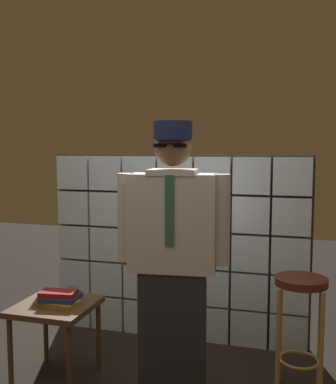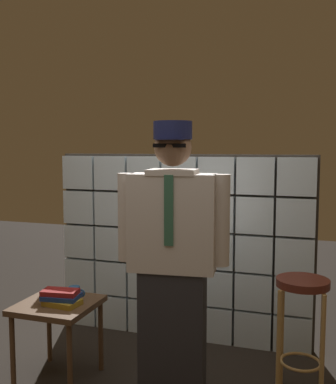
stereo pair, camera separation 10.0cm
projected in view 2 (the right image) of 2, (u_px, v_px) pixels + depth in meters
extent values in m
cube|color=silver|center=(82.00, 308.00, 4.25)|extent=(0.30, 0.08, 0.30)
cube|color=silver|center=(113.00, 312.00, 4.15)|extent=(0.30, 0.08, 0.30)
cube|color=silver|center=(145.00, 316.00, 4.05)|extent=(0.30, 0.08, 0.30)
cube|color=silver|center=(179.00, 320.00, 3.95)|extent=(0.30, 0.08, 0.30)
cube|color=silver|center=(215.00, 325.00, 3.85)|extent=(0.30, 0.08, 0.30)
cube|color=silver|center=(253.00, 329.00, 3.75)|extent=(0.30, 0.08, 0.30)
cube|color=silver|center=(293.00, 334.00, 3.65)|extent=(0.30, 0.08, 0.30)
cube|color=silver|center=(81.00, 275.00, 4.22)|extent=(0.30, 0.08, 0.30)
cube|color=silver|center=(112.00, 278.00, 4.12)|extent=(0.30, 0.08, 0.30)
cube|color=silver|center=(145.00, 281.00, 4.02)|extent=(0.30, 0.08, 0.30)
cube|color=silver|center=(179.00, 285.00, 3.92)|extent=(0.30, 0.08, 0.30)
cube|color=silver|center=(215.00, 288.00, 3.82)|extent=(0.30, 0.08, 0.30)
cube|color=silver|center=(253.00, 292.00, 3.72)|extent=(0.30, 0.08, 0.30)
cube|color=silver|center=(294.00, 296.00, 3.62)|extent=(0.30, 0.08, 0.30)
cube|color=silver|center=(81.00, 241.00, 4.18)|extent=(0.30, 0.08, 0.30)
cube|color=silver|center=(112.00, 243.00, 4.08)|extent=(0.30, 0.08, 0.30)
cube|color=silver|center=(145.00, 246.00, 3.98)|extent=(0.30, 0.08, 0.30)
cube|color=silver|center=(179.00, 248.00, 3.88)|extent=(0.30, 0.08, 0.30)
cube|color=silver|center=(216.00, 251.00, 3.78)|extent=(0.30, 0.08, 0.30)
cube|color=silver|center=(254.00, 254.00, 3.68)|extent=(0.30, 0.08, 0.30)
cube|color=silver|center=(295.00, 257.00, 3.58)|extent=(0.30, 0.08, 0.30)
cube|color=silver|center=(80.00, 207.00, 4.15)|extent=(0.30, 0.08, 0.30)
cube|color=silver|center=(111.00, 209.00, 4.05)|extent=(0.30, 0.08, 0.30)
cube|color=silver|center=(145.00, 210.00, 3.95)|extent=(0.30, 0.08, 0.30)
cube|color=silver|center=(179.00, 212.00, 3.85)|extent=(0.30, 0.08, 0.30)
cube|color=silver|center=(216.00, 213.00, 3.75)|extent=(0.30, 0.08, 0.30)
cube|color=silver|center=(255.00, 215.00, 3.65)|extent=(0.30, 0.08, 0.30)
cube|color=silver|center=(296.00, 217.00, 3.55)|extent=(0.30, 0.08, 0.30)
cube|color=silver|center=(79.00, 172.00, 4.12)|extent=(0.30, 0.08, 0.30)
cube|color=silver|center=(111.00, 173.00, 4.02)|extent=(0.30, 0.08, 0.30)
cube|color=silver|center=(144.00, 174.00, 3.92)|extent=(0.30, 0.08, 0.30)
cube|color=silver|center=(180.00, 174.00, 3.82)|extent=(0.30, 0.08, 0.30)
cube|color=silver|center=(217.00, 175.00, 3.72)|extent=(0.30, 0.08, 0.30)
cube|color=silver|center=(256.00, 176.00, 3.62)|extent=(0.30, 0.08, 0.30)
cube|color=silver|center=(297.00, 177.00, 3.52)|extent=(0.30, 0.08, 0.30)
cube|color=#38332D|center=(181.00, 247.00, 3.93)|extent=(2.24, 0.02, 1.61)
cube|color=#28282D|center=(173.00, 336.00, 2.93)|extent=(0.44, 0.26, 0.87)
cube|color=silver|center=(173.00, 222.00, 2.86)|extent=(0.57, 0.30, 0.62)
cube|color=#33664C|center=(169.00, 211.00, 2.73)|extent=(0.06, 0.02, 0.43)
cube|color=silver|center=(173.00, 172.00, 2.83)|extent=(0.33, 0.28, 0.04)
sphere|color=#846047|center=(173.00, 147.00, 2.81)|extent=(0.24, 0.24, 0.24)
ellipsoid|color=black|center=(171.00, 154.00, 2.77)|extent=(0.16, 0.10, 0.11)
cube|color=black|center=(169.00, 146.00, 2.71)|extent=(0.20, 0.04, 0.02)
cylinder|color=#191E47|center=(170.00, 139.00, 2.72)|extent=(0.20, 0.20, 0.01)
cylinder|color=#191E47|center=(173.00, 130.00, 2.80)|extent=(0.24, 0.24, 0.11)
cylinder|color=silver|center=(221.00, 220.00, 2.80)|extent=(0.12, 0.12, 0.57)
cylinder|color=silver|center=(126.00, 217.00, 2.92)|extent=(0.12, 0.12, 0.57)
cylinder|color=#592319|center=(303.00, 283.00, 2.93)|extent=(0.34, 0.34, 0.05)
torus|color=tan|center=(300.00, 362.00, 2.99)|extent=(0.27, 0.27, 0.02)
cylinder|color=tan|center=(279.00, 348.00, 2.89)|extent=(0.03, 0.03, 0.75)
cylinder|color=tan|center=(322.00, 354.00, 2.81)|extent=(0.03, 0.03, 0.75)
cylinder|color=tan|center=(282.00, 332.00, 3.14)|extent=(0.03, 0.03, 0.75)
cylinder|color=tan|center=(322.00, 337.00, 3.06)|extent=(0.03, 0.03, 0.75)
cube|color=#513823|center=(58.00, 305.00, 3.19)|extent=(0.52, 0.52, 0.04)
cylinder|color=#513823|center=(13.00, 353.00, 3.08)|extent=(0.04, 0.04, 0.52)
cylinder|color=#513823|center=(70.00, 362.00, 2.94)|extent=(0.04, 0.04, 0.52)
cylinder|color=#513823|center=(49.00, 328.00, 3.49)|extent=(0.04, 0.04, 0.52)
cylinder|color=#513823|center=(101.00, 336.00, 3.35)|extent=(0.04, 0.04, 0.52)
cube|color=olive|center=(62.00, 302.00, 3.13)|extent=(0.25, 0.18, 0.04)
cube|color=navy|center=(62.00, 297.00, 3.15)|extent=(0.26, 0.20, 0.03)
cube|color=maroon|center=(60.00, 292.00, 3.14)|extent=(0.26, 0.17, 0.03)
cylinder|color=navy|center=(74.00, 293.00, 3.24)|extent=(0.08, 0.08, 0.09)
torus|color=navy|center=(82.00, 293.00, 3.22)|extent=(0.06, 0.01, 0.06)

